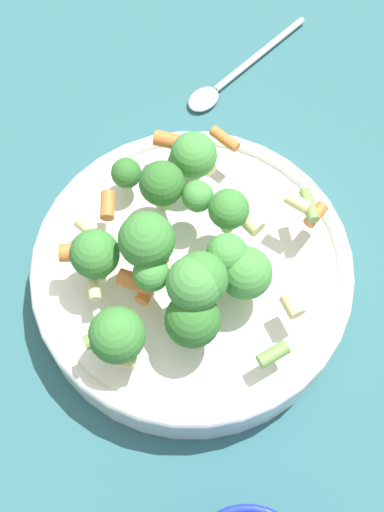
{
  "coord_description": "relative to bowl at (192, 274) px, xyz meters",
  "views": [
    {
      "loc": [
        0.25,
        0.03,
        0.6
      ],
      "look_at": [
        0.0,
        0.0,
        0.06
      ],
      "focal_mm": 50.0,
      "sensor_mm": 36.0,
      "label": 1
    }
  ],
  "objects": [
    {
      "name": "spoon",
      "position": [
        -0.23,
        0.01,
        -0.02
      ],
      "size": [
        0.14,
        0.12,
        0.01
      ],
      "rotation": [
        0.0,
        0.0,
        5.6
      ],
      "color": "silver",
      "rests_on": "ground_plane"
    },
    {
      "name": "ground_plane",
      "position": [
        0.0,
        0.0,
        -0.03
      ],
      "size": [
        3.0,
        3.0,
        0.0
      ],
      "primitive_type": "plane",
      "color": "#2D6066"
    },
    {
      "name": "bowl",
      "position": [
        0.0,
        0.0,
        0.0
      ],
      "size": [
        0.28,
        0.28,
        0.05
      ],
      "color": "white",
      "rests_on": "ground_plane"
    },
    {
      "name": "pasta_salad",
      "position": [
        0.01,
        -0.01,
        0.06
      ],
      "size": [
        0.22,
        0.21,
        0.08
      ],
      "color": "#8CB766",
      "rests_on": "bowl"
    }
  ]
}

